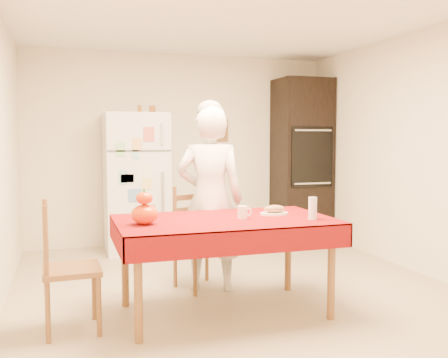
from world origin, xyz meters
name	(u,v)px	position (x,y,z in m)	size (l,w,h in m)	color
floor	(235,289)	(0.00, 0.00, 0.00)	(4.50, 4.50, 0.00)	tan
room_shell	(235,113)	(0.00, 0.00, 1.62)	(4.02, 4.52, 2.51)	#EDE4C8
refrigerator	(136,183)	(-0.65, 1.88, 0.85)	(0.75, 0.74, 1.70)	white
oven_cabinet	(302,160)	(1.63, 1.93, 1.10)	(0.70, 0.62, 2.20)	black
dining_table	(224,227)	(-0.29, -0.57, 0.69)	(1.70, 1.00, 0.76)	brown
chair_far	(197,233)	(-0.31, 0.19, 0.51)	(0.53, 0.51, 0.95)	brown
chair_left	(62,263)	(-1.52, -0.59, 0.51)	(0.42, 0.43, 0.95)	brown
seated_woman	(210,199)	(-0.22, 0.07, 0.84)	(0.61, 0.40, 1.68)	silver
coffee_mug	(243,212)	(-0.15, -0.61, 0.81)	(0.08, 0.08, 0.10)	white
pumpkin_lower	(145,214)	(-0.93, -0.64, 0.84)	(0.20, 0.20, 0.15)	#C53104
pumpkin_upper	(144,198)	(-0.93, -0.64, 0.96)	(0.12, 0.12, 0.09)	#E16105
wine_glass	(313,208)	(0.36, -0.81, 0.85)	(0.07, 0.07, 0.18)	silver
bread_plate	(274,214)	(0.17, -0.50, 0.77)	(0.24, 0.24, 0.02)	white
bread_loaf	(274,209)	(0.17, -0.50, 0.81)	(0.18, 0.10, 0.06)	tan
spice_jar_left	(140,109)	(-0.59, 1.93, 1.75)	(0.05, 0.05, 0.10)	#97601B
spice_jar_mid	(151,110)	(-0.44, 1.93, 1.75)	(0.05, 0.05, 0.10)	#994E1B
spice_jar_right	(153,110)	(-0.41, 1.93, 1.75)	(0.05, 0.05, 0.10)	brown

